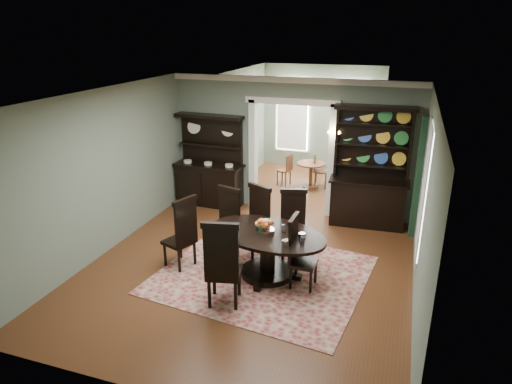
# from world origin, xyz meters

# --- Properties ---
(room) EXTENTS (5.51, 6.01, 3.01)m
(room) POSITION_xyz_m (0.00, 0.04, 1.58)
(room) COLOR #562A16
(room) RESTS_ON ground
(parlor) EXTENTS (3.51, 3.50, 3.01)m
(parlor) POSITION_xyz_m (0.00, 5.53, 1.52)
(parlor) COLOR #562A16
(parlor) RESTS_ON ground
(doorway_trim) EXTENTS (2.08, 0.25, 2.57)m
(doorway_trim) POSITION_xyz_m (0.00, 3.00, 1.62)
(doorway_trim) COLOR silver
(doorway_trim) RESTS_ON floor
(right_window) EXTENTS (0.15, 1.47, 2.12)m
(right_window) POSITION_xyz_m (2.69, 0.93, 1.60)
(right_window) COLOR white
(right_window) RESTS_ON wall_right
(wall_sconce) EXTENTS (0.27, 0.21, 0.21)m
(wall_sconce) POSITION_xyz_m (0.95, 2.85, 1.89)
(wall_sconce) COLOR gold
(wall_sconce) RESTS_ON back_wall_right
(rug) EXTENTS (3.68, 3.32, 0.01)m
(rug) POSITION_xyz_m (0.30, -0.04, 0.01)
(rug) COLOR maroon
(rug) RESTS_ON floor
(dining_table) EXTENTS (2.26, 2.25, 0.80)m
(dining_table) POSITION_xyz_m (0.38, -0.01, 0.56)
(dining_table) COLOR black
(dining_table) RESTS_ON rug
(centerpiece) EXTENTS (1.59, 1.02, 0.26)m
(centerpiece) POSITION_xyz_m (0.34, -0.03, 0.88)
(centerpiece) COLOR silver
(centerpiece) RESTS_ON dining_table
(chair_far_left) EXTENTS (0.58, 0.56, 1.29)m
(chair_far_left) POSITION_xyz_m (-0.55, 0.49, 0.68)
(chair_far_left) COLOR black
(chair_far_left) RESTS_ON rug
(chair_far_mid) EXTENTS (0.64, 0.63, 1.34)m
(chair_far_mid) POSITION_xyz_m (-0.03, 0.62, 0.71)
(chair_far_mid) COLOR black
(chair_far_mid) RESTS_ON rug
(chair_far_right) EXTENTS (0.58, 0.56, 1.28)m
(chair_far_right) POSITION_xyz_m (0.61, 0.81, 0.67)
(chair_far_right) COLOR black
(chair_far_right) RESTS_ON rug
(chair_end_left) EXTENTS (0.60, 0.62, 1.32)m
(chair_end_left) POSITION_xyz_m (-1.07, -0.23, 0.69)
(chair_end_left) COLOR black
(chair_end_left) RESTS_ON rug
(chair_end_right) EXTENTS (0.44, 0.47, 1.21)m
(chair_end_right) POSITION_xyz_m (0.93, -0.16, 0.63)
(chair_end_right) COLOR black
(chair_end_right) RESTS_ON rug
(chair_near) EXTENTS (0.63, 0.61, 1.43)m
(chair_near) POSITION_xyz_m (0.03, -1.11, 0.75)
(chair_near) COLOR black
(chair_near) RESTS_ON rug
(sideboard) EXTENTS (1.64, 0.63, 2.13)m
(sideboard) POSITION_xyz_m (-1.89, 2.75, 0.74)
(sideboard) COLOR black
(sideboard) RESTS_ON floor
(welsh_dresser) EXTENTS (1.65, 0.68, 2.53)m
(welsh_dresser) POSITION_xyz_m (1.75, 2.73, 0.92)
(welsh_dresser) COLOR black
(welsh_dresser) RESTS_ON floor
(parlor_table) EXTENTS (0.73, 0.73, 0.67)m
(parlor_table) POSITION_xyz_m (0.13, 4.63, 0.44)
(parlor_table) COLOR brown
(parlor_table) RESTS_ON parlor_floor
(parlor_chair_left) EXTENTS (0.39, 0.38, 0.85)m
(parlor_chair_left) POSITION_xyz_m (-0.54, 4.61, 0.46)
(parlor_chair_left) COLOR brown
(parlor_chair_left) RESTS_ON parlor_floor
(parlor_chair_right) EXTENTS (0.39, 0.38, 0.90)m
(parlor_chair_right) POSITION_xyz_m (0.30, 4.77, 0.48)
(parlor_chair_right) COLOR brown
(parlor_chair_right) RESTS_ON parlor_floor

